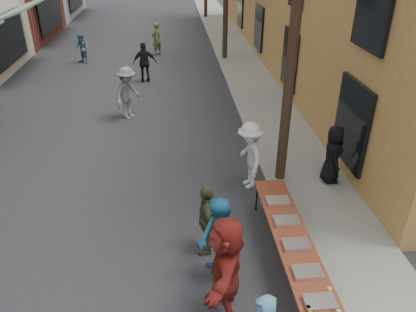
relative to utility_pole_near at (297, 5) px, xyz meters
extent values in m
plane|color=#28282B|center=(-4.30, -3.00, -4.50)|extent=(120.00, 120.00, 0.00)
cube|color=gray|center=(0.70, 12.00, -4.45)|extent=(2.20, 60.00, 0.10)
cylinder|color=#2D2116|center=(0.00, 0.00, 0.00)|extent=(0.26, 0.26, 9.00)
cube|color=maroon|center=(-0.60, -3.15, -3.77)|extent=(0.70, 4.00, 0.04)
cylinder|color=black|center=(-0.89, -1.27, -4.14)|extent=(0.04, 0.04, 0.71)
cylinder|color=black|center=(-0.31, -1.27, -4.14)|extent=(0.04, 0.04, 0.71)
cube|color=maroon|center=(-0.60, -4.80, -3.71)|extent=(0.50, 0.33, 0.08)
cube|color=#B2B2B7|center=(-0.60, -4.15, -3.71)|extent=(0.50, 0.33, 0.08)
cube|color=tan|center=(-0.60, -3.45, -3.71)|extent=(0.50, 0.33, 0.08)
cube|color=#B2B2B7|center=(-0.60, -2.75, -3.71)|extent=(0.50, 0.33, 0.08)
cube|color=tan|center=(-0.60, -2.05, -3.71)|extent=(0.50, 0.33, 0.08)
cylinder|color=#A57F26|center=(-0.82, -4.90, -3.71)|extent=(0.07, 0.07, 0.08)
imported|color=teal|center=(-2.04, -3.43, -3.59)|extent=(0.93, 1.06, 1.83)
imported|color=silver|center=(-0.90, -0.19, -3.60)|extent=(0.78, 1.23, 1.80)
imported|color=#49522F|center=(-2.20, -2.56, -3.70)|extent=(0.40, 0.94, 1.59)
imported|color=maroon|center=(-2.02, -4.13, -3.51)|extent=(0.88, 1.90, 1.98)
imported|color=black|center=(1.25, -0.27, -3.62)|extent=(0.60, 0.83, 1.56)
imported|color=slate|center=(-4.38, 4.64, -3.56)|extent=(1.22, 1.40, 1.87)
imported|color=black|center=(-3.98, 8.67, -3.63)|extent=(1.06, 0.54, 1.74)
imported|color=#53643A|center=(-3.56, 13.22, -3.64)|extent=(0.73, 0.74, 1.72)
imported|color=#4F7099|center=(-7.29, 11.94, -3.76)|extent=(0.91, 0.89, 1.47)
camera|label=1|loc=(-2.75, -9.09, 1.38)|focal=35.00mm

